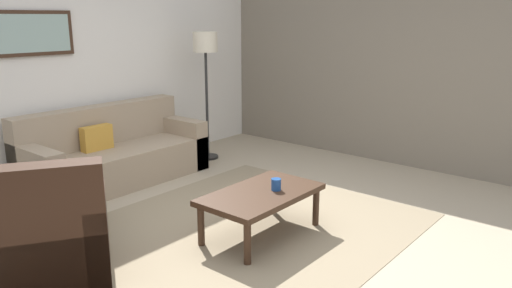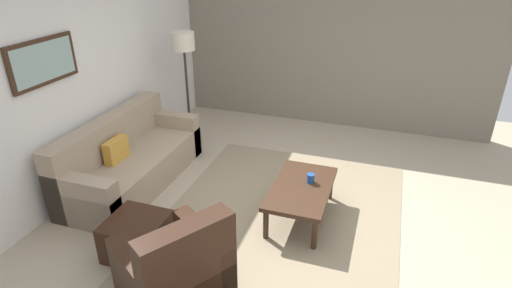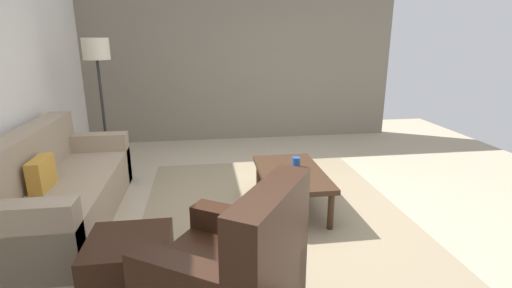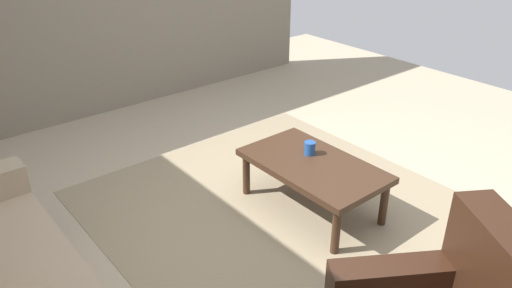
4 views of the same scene
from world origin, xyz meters
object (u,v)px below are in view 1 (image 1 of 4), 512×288
at_px(cup, 276,184).
at_px(lamp_standing, 206,55).
at_px(ottoman, 60,212).
at_px(coffee_table, 261,197).
at_px(framed_artwork, 33,33).
at_px(armchair_leather, 52,240).
at_px(couch_main, 112,156).

relative_size(cup, lamp_standing, 0.06).
distance_m(ottoman, coffee_table, 1.81).
relative_size(cup, framed_artwork, 0.12).
xyz_separation_m(coffee_table, lamp_standing, (1.45, 2.13, 1.05)).
height_order(armchair_leather, lamp_standing, lamp_standing).
height_order(cup, lamp_standing, lamp_standing).
bearing_deg(armchair_leather, ottoman, 57.47).
height_order(armchair_leather, cup, armchair_leather).
distance_m(coffee_table, cup, 0.17).
relative_size(ottoman, lamp_standing, 0.33).
height_order(couch_main, framed_artwork, framed_artwork).
bearing_deg(couch_main, ottoman, -142.42).
bearing_deg(framed_artwork, lamp_standing, -16.18).
xyz_separation_m(armchair_leather, ottoman, (0.45, 0.70, -0.11)).
distance_m(couch_main, framed_artwork, 1.60).
bearing_deg(ottoman, coffee_table, -51.57).
bearing_deg(framed_artwork, coffee_table, -78.56).
distance_m(coffee_table, framed_artwork, 3.08).
distance_m(couch_main, lamp_standing, 1.80).
relative_size(ottoman, coffee_table, 0.51).
relative_size(couch_main, armchair_leather, 1.93).
bearing_deg(coffee_table, framed_artwork, 101.44).
distance_m(armchair_leather, framed_artwork, 2.65).
relative_size(armchair_leather, ottoman, 1.97).
bearing_deg(couch_main, framed_artwork, 146.19).
height_order(ottoman, lamp_standing, lamp_standing).
relative_size(ottoman, framed_artwork, 0.63).
bearing_deg(coffee_table, couch_main, 88.89).
height_order(lamp_standing, framed_artwork, framed_artwork).
relative_size(armchair_leather, framed_artwork, 1.24).
bearing_deg(cup, couch_main, 91.72).
bearing_deg(lamp_standing, ottoman, -164.46).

